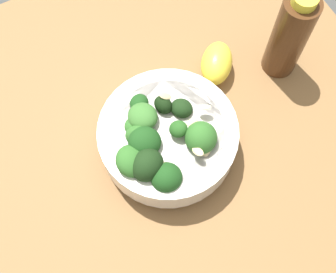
{
  "coord_description": "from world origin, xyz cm",
  "views": [
    {
      "loc": [
        22.37,
        -12.36,
        60.13
      ],
      "look_at": [
        1.8,
        -1.55,
        4.0
      ],
      "focal_mm": 47.5,
      "sensor_mm": 36.0,
      "label": 1
    }
  ],
  "objects": [
    {
      "name": "lemon_wedge",
      "position": [
        -5.98,
        10.84,
        2.37
      ],
      "size": [
        8.53,
        8.17,
        4.73
      ],
      "primitive_type": "ellipsoid",
      "rotation": [
        0.0,
        0.0,
        5.6
      ],
      "color": "yellow",
      "rests_on": "ground_plane"
    },
    {
      "name": "bottle_tall",
      "position": [
        -2.55,
        20.2,
        7.57
      ],
      "size": [
        5.16,
        5.16,
        15.88
      ],
      "color": "#472814",
      "rests_on": "ground_plane"
    },
    {
      "name": "bowl_of_broccoli",
      "position": [
        2.14,
        -2.04,
        4.41
      ],
      "size": [
        18.92,
        18.92,
        10.24
      ],
      "color": "silver",
      "rests_on": "ground_plane"
    },
    {
      "name": "ground_plane",
      "position": [
        0.0,
        0.0,
        -2.16
      ],
      "size": [
        67.94,
        67.94,
        4.32
      ],
      "primitive_type": "cube",
      "color": "brown"
    }
  ]
}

